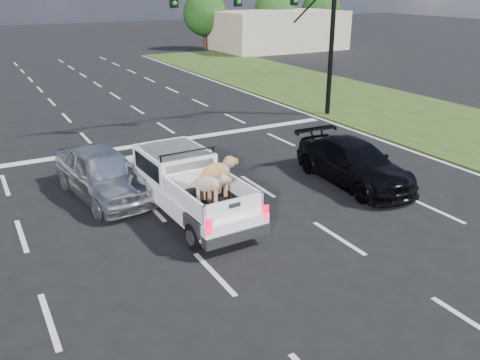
% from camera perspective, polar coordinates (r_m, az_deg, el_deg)
% --- Properties ---
extents(ground, '(160.00, 160.00, 0.00)m').
position_cam_1_polar(ground, '(12.19, 4.56, -8.35)').
color(ground, black).
rests_on(ground, ground).
extents(road_markings, '(17.75, 60.00, 0.01)m').
position_cam_1_polar(road_markings, '(17.52, -7.26, 1.00)').
color(road_markings, silver).
rests_on(road_markings, ground).
extents(grass_shoulder_right, '(8.00, 60.00, 0.06)m').
position_cam_1_polar(grass_shoulder_right, '(24.77, 22.50, 5.61)').
color(grass_shoulder_right, '#213C12').
rests_on(grass_shoulder_right, ground).
extents(traffic_signal, '(9.11, 0.31, 7.00)m').
position_cam_1_polar(traffic_signal, '(23.38, 5.62, 17.95)').
color(traffic_signal, black).
rests_on(traffic_signal, ground).
extents(building_right, '(12.00, 7.00, 3.60)m').
position_cam_1_polar(building_right, '(51.29, 4.39, 16.40)').
color(building_right, '#C5B096').
rests_on(building_right, ground).
extents(tree_far_d, '(4.20, 4.20, 5.40)m').
position_cam_1_polar(tree_far_d, '(51.76, -3.98, 18.10)').
color(tree_far_d, '#332114').
rests_on(tree_far_d, ground).
extents(tree_far_e, '(4.20, 4.20, 5.40)m').
position_cam_1_polar(tree_far_e, '(55.63, 3.89, 18.32)').
color(tree_far_e, '#332114').
rests_on(tree_far_e, ground).
extents(tree_far_f, '(4.20, 4.20, 5.40)m').
position_cam_1_polar(tree_far_f, '(59.07, 9.06, 18.28)').
color(tree_far_f, '#332114').
rests_on(tree_far_f, ground).
extents(pickup_truck, '(2.01, 4.95, 1.83)m').
position_cam_1_polar(pickup_truck, '(13.93, -5.65, -0.52)').
color(pickup_truck, black).
rests_on(pickup_truck, ground).
extents(silver_sedan, '(2.35, 4.61, 1.50)m').
position_cam_1_polar(silver_sedan, '(15.59, -15.15, 0.75)').
color(silver_sedan, silver).
rests_on(silver_sedan, ground).
extents(black_coupe, '(2.05, 4.70, 1.35)m').
position_cam_1_polar(black_coupe, '(16.54, 12.67, 1.87)').
color(black_coupe, black).
rests_on(black_coupe, ground).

